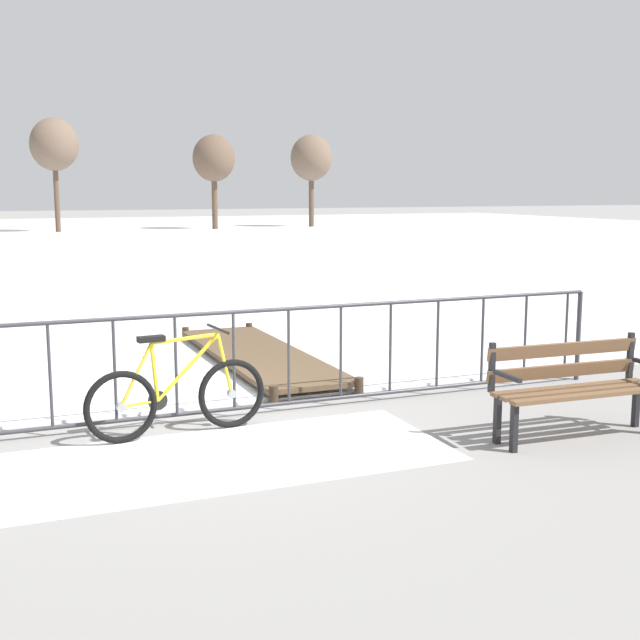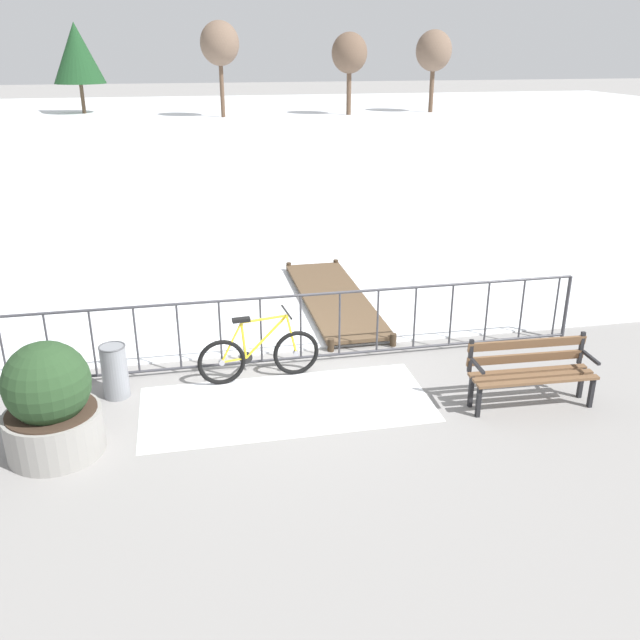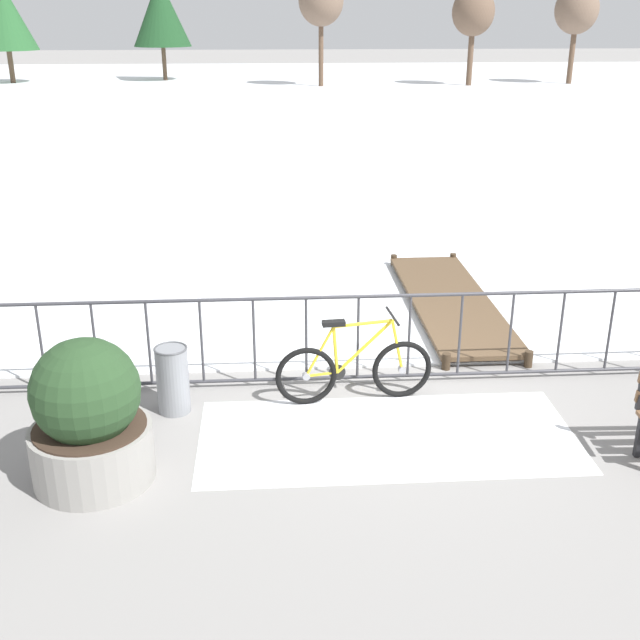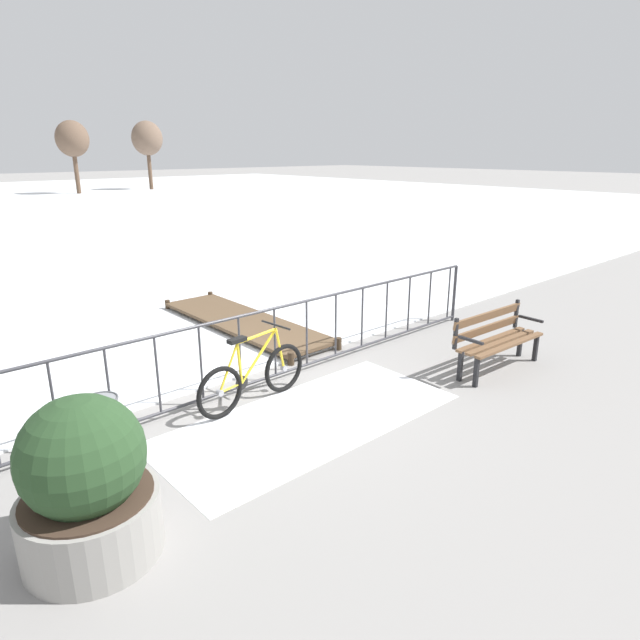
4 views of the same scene
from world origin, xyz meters
name	(u,v)px [view 4 (image 4 of 4)]	position (x,y,z in m)	size (l,w,h in m)	color
ground_plane	(259,386)	(0.00, 0.00, 0.00)	(160.00, 160.00, 0.00)	gray
snow_patch	(310,419)	(-0.12, -1.20, 0.00)	(3.74, 1.67, 0.01)	white
railing_fence	(258,347)	(0.00, 0.00, 0.56)	(9.06, 0.06, 1.07)	#38383D
bicycle_near_railing	(253,377)	(-0.37, -0.41, 0.37)	(1.71, 0.52, 0.97)	black
park_bench	(496,336)	(2.95, -1.80, 0.51)	(1.62, 0.55, 0.89)	brown
planter_with_shrub	(86,485)	(-2.87, -1.75, 0.62)	(1.08, 1.08, 1.35)	gray
trash_bin	(104,430)	(-2.29, -0.52, 0.37)	(0.35, 0.35, 0.73)	gray
wooden_dock	(244,321)	(1.30, 2.28, 0.12)	(1.10, 4.07, 0.20)	brown
tree_far_west	(72,139)	(10.09, 36.57, 3.80)	(2.29, 2.29, 5.11)	brown
tree_east_mid	(147,139)	(16.07, 37.26, 3.93)	(2.40, 2.40, 5.29)	brown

